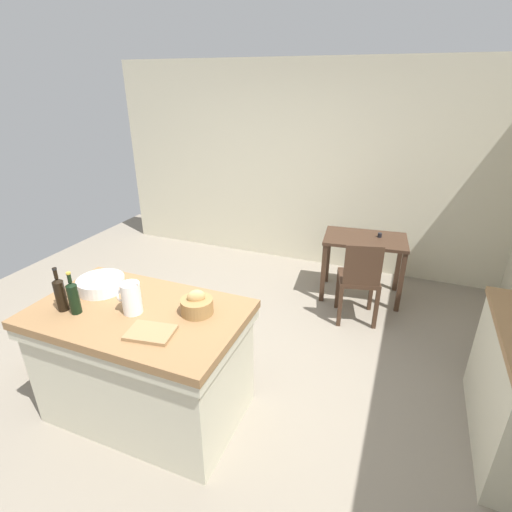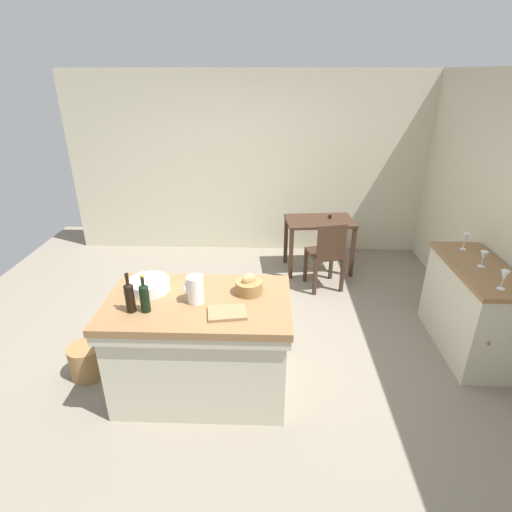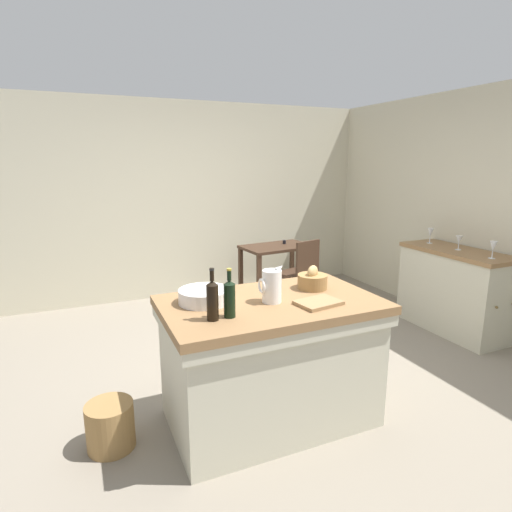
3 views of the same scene
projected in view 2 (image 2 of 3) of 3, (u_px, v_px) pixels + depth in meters
ground_plane at (239, 347)px, 4.08m from camera, size 6.76×6.76×0.00m
wall_back at (250, 165)px, 5.90m from camera, size 5.32×0.12×2.60m
island_table at (201, 343)px, 3.36m from camera, size 1.48×0.89×0.90m
side_cabinet at (470, 308)px, 3.91m from camera, size 0.52×1.21×0.91m
writing_desk at (319, 228)px, 5.45m from camera, size 0.95×0.65×0.79m
wooden_chair at (327, 253)px, 4.99m from camera, size 0.49×0.49×0.91m
pitcher at (195, 289)px, 3.12m from camera, size 0.17×0.13×0.26m
wash_bowl at (149, 285)px, 3.31m from camera, size 0.34×0.34×0.09m
bread_basket at (249, 286)px, 3.26m from camera, size 0.22×0.22×0.18m
cutting_board at (227, 313)px, 3.00m from camera, size 0.31×0.25×0.02m
wine_bottle_dark at (145, 297)px, 2.99m from camera, size 0.07×0.07×0.31m
wine_bottle_amber at (130, 296)px, 2.99m from camera, size 0.07×0.07×0.32m
wine_glass_far_left at (504, 276)px, 3.29m from camera, size 0.07×0.07×0.17m
wine_glass_left at (484, 256)px, 3.68m from camera, size 0.07×0.07×0.15m
wine_glass_middle at (465, 238)px, 4.03m from camera, size 0.07×0.07×0.17m
wicker_hamper at (87, 361)px, 3.66m from camera, size 0.31×0.31×0.31m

